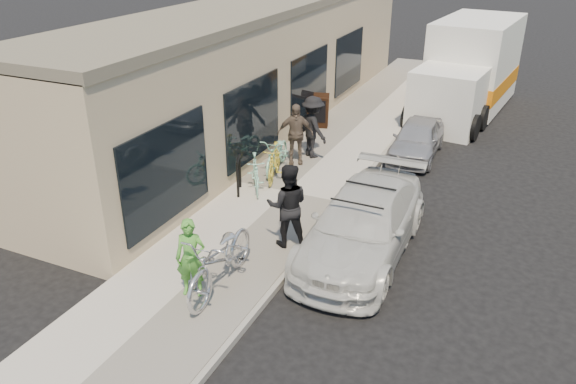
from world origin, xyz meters
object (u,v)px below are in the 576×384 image
(man_standing, at_px, (288,205))
(cruiser_bike_c, at_px, (274,162))
(bystander_b, at_px, (295,134))
(sedan_white, at_px, (363,224))
(sedan_silver, at_px, (417,139))
(bike_rack, at_px, (239,172))
(cruiser_bike_a, at_px, (256,173))
(woman_rider, at_px, (191,258))
(bystander_a, at_px, (313,127))
(tandem_bike, at_px, (221,259))
(cruiser_bike_b, at_px, (277,153))
(moving_truck, at_px, (469,72))
(sandwich_board, at_px, (318,111))

(man_standing, xyz_separation_m, cruiser_bike_c, (-1.78, 2.99, -0.45))
(cruiser_bike_c, relative_size, bystander_b, 0.91)
(sedan_white, relative_size, sedan_silver, 1.48)
(bike_rack, xyz_separation_m, cruiser_bike_a, (0.32, 0.31, -0.10))
(woman_rider, height_order, bystander_a, bystander_a)
(sedan_white, bearing_deg, tandem_bike, -128.50)
(man_standing, bearing_deg, woman_rider, 45.96)
(woman_rider, bearing_deg, cruiser_bike_b, 80.67)
(tandem_bike, bearing_deg, sedan_silver, 75.44)
(woman_rider, relative_size, cruiser_bike_a, 1.00)
(cruiser_bike_c, height_order, bystander_a, bystander_a)
(sedan_silver, bearing_deg, sedan_white, -89.44)
(moving_truck, xyz_separation_m, bystander_a, (-3.34, -7.17, -0.40))
(bike_rack, distance_m, cruiser_bike_c, 1.23)
(sedan_silver, xyz_separation_m, cruiser_bike_b, (-3.24, -3.06, 0.09))
(cruiser_bike_a, bearing_deg, bystander_b, 53.23)
(sedan_silver, relative_size, cruiser_bike_b, 1.71)
(tandem_bike, xyz_separation_m, woman_rider, (-0.40, -0.40, 0.14))
(sedan_silver, xyz_separation_m, tandem_bike, (-1.73, -8.63, 0.23))
(tandem_bike, distance_m, bystander_a, 7.02)
(bike_rack, height_order, sedan_silver, sedan_silver)
(sandwich_board, relative_size, cruiser_bike_a, 0.73)
(bystander_a, xyz_separation_m, bystander_b, (-0.26, -0.68, -0.03))
(woman_rider, height_order, cruiser_bike_c, woman_rider)
(bike_rack, bearing_deg, cruiser_bike_a, 44.33)
(sandwich_board, height_order, moving_truck, moving_truck)
(moving_truck, height_order, cruiser_bike_c, moving_truck)
(sandwich_board, distance_m, cruiser_bike_a, 5.30)
(sedan_white, xyz_separation_m, cruiser_bike_b, (-3.48, 3.02, -0.05))
(cruiser_bike_c, bearing_deg, cruiser_bike_a, -115.38)
(moving_truck, relative_size, man_standing, 3.73)
(bike_rack, height_order, cruiser_bike_c, cruiser_bike_c)
(moving_truck, relative_size, cruiser_bike_a, 4.49)
(cruiser_bike_c, xyz_separation_m, bystander_b, (0.05, 1.28, 0.40))
(moving_truck, relative_size, cruiser_bike_c, 4.32)
(moving_truck, distance_m, bystander_a, 7.92)
(bystander_a, bearing_deg, bike_rack, 110.87)
(woman_rider, distance_m, man_standing, 2.55)
(man_standing, bearing_deg, bystander_a, -97.91)
(bike_rack, relative_size, moving_truck, 0.13)
(cruiser_bike_b, relative_size, bystander_a, 1.05)
(bike_rack, relative_size, man_standing, 0.50)
(cruiser_bike_c, distance_m, bystander_b, 1.34)
(woman_rider, relative_size, bystander_b, 0.87)
(bike_rack, distance_m, bystander_a, 3.21)
(bike_rack, height_order, cruiser_bike_b, cruiser_bike_b)
(woman_rider, relative_size, cruiser_bike_b, 0.81)
(bystander_a, bearing_deg, woman_rider, 129.74)
(man_standing, bearing_deg, bystander_b, -92.32)
(bystander_a, bearing_deg, moving_truck, -79.90)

